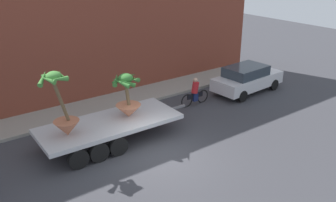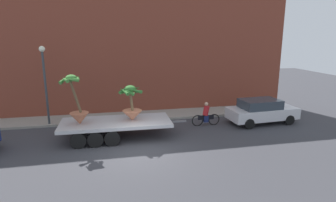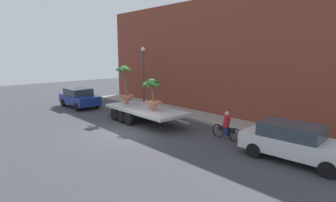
{
  "view_description": "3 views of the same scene",
  "coord_description": "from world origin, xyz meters",
  "px_view_note": "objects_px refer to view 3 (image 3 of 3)",
  "views": [
    {
      "loc": [
        -7.24,
        -10.35,
        7.62
      ],
      "look_at": [
        1.9,
        2.21,
        1.23
      ],
      "focal_mm": 38.88,
      "sensor_mm": 36.0,
      "label": 1
    },
    {
      "loc": [
        -1.36,
        -12.86,
        5.65
      ],
      "look_at": [
        2.06,
        3.22,
        1.75
      ],
      "focal_mm": 30.15,
      "sensor_mm": 36.0,
      "label": 2
    },
    {
      "loc": [
        12.84,
        -8.3,
        4.55
      ],
      "look_at": [
        0.76,
        2.65,
        1.65
      ],
      "focal_mm": 29.27,
      "sensor_mm": 36.0,
      "label": 3
    }
  ],
  "objects_px": {
    "potted_palm_rear": "(126,91)",
    "cyclist": "(226,127)",
    "trailing_car": "(79,97)",
    "flatbed_trailer": "(143,111)",
    "parked_car": "(295,142)",
    "street_lamp": "(143,69)",
    "potted_palm_middle": "(153,98)"
  },
  "relations": [
    {
      "from": "cyclist",
      "to": "street_lamp",
      "type": "relative_size",
      "value": 0.38
    },
    {
      "from": "cyclist",
      "to": "trailing_car",
      "type": "bearing_deg",
      "value": -171.65
    },
    {
      "from": "parked_car",
      "to": "trailing_car",
      "type": "relative_size",
      "value": 1.12
    },
    {
      "from": "flatbed_trailer",
      "to": "trailing_car",
      "type": "xyz_separation_m",
      "value": [
        -7.67,
        -0.91,
        0.05
      ]
    },
    {
      "from": "cyclist",
      "to": "trailing_car",
      "type": "distance_m",
      "value": 13.69
    },
    {
      "from": "potted_palm_rear",
      "to": "cyclist",
      "type": "xyz_separation_m",
      "value": [
        7.61,
        1.23,
        -1.27
      ]
    },
    {
      "from": "trailing_car",
      "to": "potted_palm_rear",
      "type": "bearing_deg",
      "value": 7.29
    },
    {
      "from": "trailing_car",
      "to": "cyclist",
      "type": "bearing_deg",
      "value": 8.35
    },
    {
      "from": "parked_car",
      "to": "trailing_car",
      "type": "xyz_separation_m",
      "value": [
        -17.23,
        -1.7,
        -0.0
      ]
    },
    {
      "from": "potted_palm_rear",
      "to": "potted_palm_middle",
      "type": "height_order",
      "value": "potted_palm_rear"
    },
    {
      "from": "parked_car",
      "to": "street_lamp",
      "type": "relative_size",
      "value": 0.94
    },
    {
      "from": "potted_palm_middle",
      "to": "parked_car",
      "type": "height_order",
      "value": "potted_palm_middle"
    },
    {
      "from": "cyclist",
      "to": "parked_car",
      "type": "relative_size",
      "value": 0.4
    },
    {
      "from": "flatbed_trailer",
      "to": "parked_car",
      "type": "bearing_deg",
      "value": 4.74
    },
    {
      "from": "cyclist",
      "to": "potted_palm_rear",
      "type": "bearing_deg",
      "value": -170.84
    },
    {
      "from": "flatbed_trailer",
      "to": "trailing_car",
      "type": "height_order",
      "value": "trailing_car"
    },
    {
      "from": "potted_palm_rear",
      "to": "parked_car",
      "type": "relative_size",
      "value": 0.58
    },
    {
      "from": "flatbed_trailer",
      "to": "potted_palm_middle",
      "type": "distance_m",
      "value": 1.51
    },
    {
      "from": "potted_palm_middle",
      "to": "street_lamp",
      "type": "distance_m",
      "value": 5.99
    },
    {
      "from": "parked_car",
      "to": "flatbed_trailer",
      "type": "bearing_deg",
      "value": -175.26
    },
    {
      "from": "flatbed_trailer",
      "to": "parked_car",
      "type": "height_order",
      "value": "parked_car"
    },
    {
      "from": "parked_car",
      "to": "trailing_car",
      "type": "distance_m",
      "value": 17.31
    },
    {
      "from": "flatbed_trailer",
      "to": "cyclist",
      "type": "xyz_separation_m",
      "value": [
        5.87,
        1.08,
        -0.1
      ]
    },
    {
      "from": "parked_car",
      "to": "street_lamp",
      "type": "xyz_separation_m",
      "value": [
        -13.39,
        2.19,
        2.4
      ]
    },
    {
      "from": "cyclist",
      "to": "trailing_car",
      "type": "relative_size",
      "value": 0.45
    },
    {
      "from": "potted_palm_rear",
      "to": "cyclist",
      "type": "distance_m",
      "value": 7.81
    },
    {
      "from": "potted_palm_rear",
      "to": "potted_palm_middle",
      "type": "bearing_deg",
      "value": 1.72
    },
    {
      "from": "flatbed_trailer",
      "to": "trailing_car",
      "type": "relative_size",
      "value": 1.73
    },
    {
      "from": "potted_palm_rear",
      "to": "trailing_car",
      "type": "relative_size",
      "value": 0.66
    },
    {
      "from": "flatbed_trailer",
      "to": "potted_palm_middle",
      "type": "relative_size",
      "value": 3.55
    },
    {
      "from": "flatbed_trailer",
      "to": "street_lamp",
      "type": "bearing_deg",
      "value": 142.09
    },
    {
      "from": "potted_palm_rear",
      "to": "trailing_car",
      "type": "height_order",
      "value": "potted_palm_rear"
    }
  ]
}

